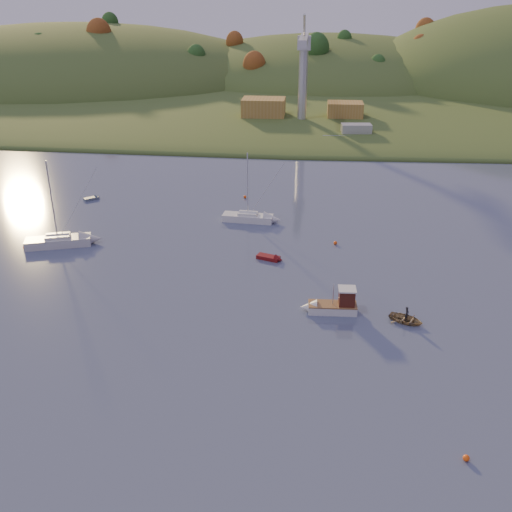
# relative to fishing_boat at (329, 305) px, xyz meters

# --- Properties ---
(far_shore) EXTENTS (620.00, 220.00, 1.50)m
(far_shore) POSITION_rel_fishing_boat_xyz_m (-7.34, 202.33, -0.86)
(far_shore) COLOR #354B1E
(far_shore) RESTS_ON ground
(shore_slope) EXTENTS (640.00, 150.00, 7.00)m
(shore_slope) POSITION_rel_fishing_boat_xyz_m (-7.34, 137.33, -0.86)
(shore_slope) COLOR #354B1E
(shore_slope) RESTS_ON ground
(hill_left) EXTENTS (170.00, 140.00, 44.00)m
(hill_left) POSITION_rel_fishing_boat_xyz_m (-97.34, 172.33, -0.86)
(hill_left) COLOR #354B1E
(hill_left) RESTS_ON ground
(hill_center) EXTENTS (140.00, 120.00, 36.00)m
(hill_center) POSITION_rel_fishing_boat_xyz_m (2.66, 182.33, -0.86)
(hill_center) COLOR #354B1E
(hill_center) RESTS_ON ground
(hillside_trees) EXTENTS (280.00, 50.00, 32.00)m
(hillside_trees) POSITION_rel_fishing_boat_xyz_m (-7.34, 157.33, -0.86)
(hillside_trees) COLOR #244518
(hillside_trees) RESTS_ON ground
(wharf) EXTENTS (42.00, 16.00, 2.40)m
(wharf) POSITION_rel_fishing_boat_xyz_m (-2.34, 94.33, 0.34)
(wharf) COLOR slate
(wharf) RESTS_ON ground
(shed_west) EXTENTS (11.00, 8.00, 4.80)m
(shed_west) POSITION_rel_fishing_boat_xyz_m (-15.34, 95.33, 3.94)
(shed_west) COLOR olive
(shed_west) RESTS_ON wharf
(shed_east) EXTENTS (9.00, 7.00, 4.00)m
(shed_east) POSITION_rel_fishing_boat_xyz_m (5.66, 96.33, 3.54)
(shed_east) COLOR olive
(shed_east) RESTS_ON wharf
(dock_crane) EXTENTS (3.20, 28.00, 20.30)m
(dock_crane) POSITION_rel_fishing_boat_xyz_m (-5.34, 90.72, 16.31)
(dock_crane) COLOR #B7B7BC
(dock_crane) RESTS_ON wharf
(fishing_boat) EXTENTS (6.20, 2.11, 3.92)m
(fishing_boat) POSITION_rel_fishing_boat_xyz_m (0.00, 0.00, 0.00)
(fishing_boat) COLOR silver
(fishing_boat) RESTS_ON ground
(sailboat_near) EXTENTS (9.05, 5.09, 12.03)m
(sailboat_near) POSITION_rel_fishing_boat_xyz_m (-36.68, 14.49, -0.09)
(sailboat_near) COLOR silver
(sailboat_near) RESTS_ON ground
(sailboat_far) EXTENTS (7.82, 2.95, 10.61)m
(sailboat_far) POSITION_rel_fishing_boat_xyz_m (-11.80, 26.36, -0.17)
(sailboat_far) COLOR silver
(sailboat_far) RESTS_ON ground
(canoe) EXTENTS (4.38, 3.95, 0.75)m
(canoe) POSITION_rel_fishing_boat_xyz_m (8.10, -1.37, -0.49)
(canoe) COLOR #8E754E
(canoe) RESTS_ON ground
(paddler) EXTENTS (0.60, 0.68, 1.58)m
(paddler) POSITION_rel_fishing_boat_xyz_m (8.10, -1.37, -0.08)
(paddler) COLOR black
(paddler) RESTS_ON ground
(red_tender) EXTENTS (3.73, 2.34, 1.20)m
(red_tender) POSITION_rel_fishing_boat_xyz_m (-6.96, 12.69, -0.61)
(red_tender) COLOR #630E0F
(red_tender) RESTS_ON ground
(grey_dinghy) EXTENTS (2.75, 2.65, 1.04)m
(grey_dinghy) POSITION_rel_fishing_boat_xyz_m (-38.82, 34.05, -0.65)
(grey_dinghy) COLOR slate
(grey_dinghy) RESTS_ON ground
(work_vessel) EXTENTS (16.47, 7.11, 4.12)m
(work_vessel) POSITION_rel_fishing_boat_xyz_m (7.66, 80.33, 0.60)
(work_vessel) COLOR slate
(work_vessel) RESTS_ON ground
(buoy_0) EXTENTS (0.50, 0.50, 0.50)m
(buoy_0) POSITION_rel_fishing_boat_xyz_m (9.78, -20.97, -0.61)
(buoy_0) COLOR #FA4F0D
(buoy_0) RESTS_ON ground
(buoy_1) EXTENTS (0.50, 0.50, 0.50)m
(buoy_1) POSITION_rel_fishing_boat_xyz_m (1.26, 18.65, -0.61)
(buoy_1) COLOR #FA4F0D
(buoy_1) RESTS_ON ground
(buoy_2) EXTENTS (0.50, 0.50, 0.50)m
(buoy_2) POSITION_rel_fishing_boat_xyz_m (-40.80, 12.89, -0.61)
(buoy_2) COLOR #FA4F0D
(buoy_2) RESTS_ON ground
(buoy_3) EXTENTS (0.50, 0.50, 0.50)m
(buoy_3) POSITION_rel_fishing_boat_xyz_m (-13.47, 37.04, -0.61)
(buoy_3) COLOR #FA4F0D
(buoy_3) RESTS_ON ground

